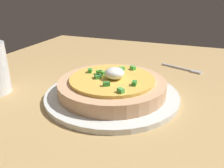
# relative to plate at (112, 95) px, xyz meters

# --- Properties ---
(dining_table) EXTENTS (1.13, 0.88, 0.03)m
(dining_table) POSITION_rel_plate_xyz_m (-0.02, 0.03, -0.02)
(dining_table) COLOR tan
(dining_table) RESTS_ON ground
(plate) EXTENTS (0.28, 0.28, 0.01)m
(plate) POSITION_rel_plate_xyz_m (0.00, 0.00, 0.00)
(plate) COLOR silver
(plate) RESTS_ON dining_table
(pizza) EXTENTS (0.23, 0.23, 0.06)m
(pizza) POSITION_rel_plate_xyz_m (-0.00, -0.00, 0.02)
(pizza) COLOR tan
(pizza) RESTS_ON plate
(fork) EXTENTS (0.05, 0.12, 0.01)m
(fork) POSITION_rel_plate_xyz_m (0.24, -0.13, -0.00)
(fork) COLOR #B7B7BC
(fork) RESTS_ON dining_table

